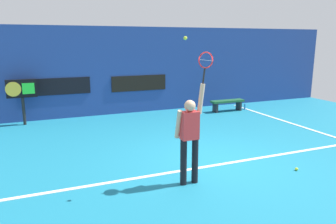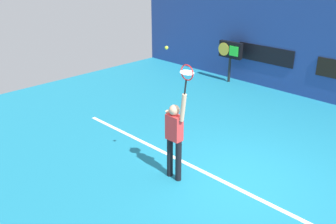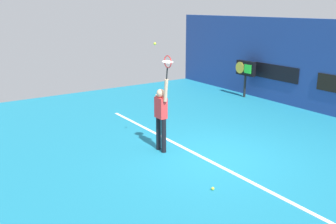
% 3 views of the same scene
% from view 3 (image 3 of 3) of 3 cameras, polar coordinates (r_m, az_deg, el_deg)
% --- Properties ---
extents(ground_plane, '(18.00, 18.00, 0.00)m').
position_cam_3_polar(ground_plane, '(9.73, 6.89, -6.75)').
color(ground_plane, teal).
extents(sponsor_banner_portside, '(2.20, 0.03, 0.60)m').
position_cam_3_polar(sponsor_banner_portside, '(15.48, 16.16, 5.84)').
color(sponsor_banner_portside, black).
extents(court_baseline, '(10.00, 0.10, 0.01)m').
position_cam_3_polar(court_baseline, '(9.56, 5.61, -7.10)').
color(court_baseline, white).
rests_on(court_baseline, ground_plane).
extents(tennis_player, '(0.56, 0.31, 1.99)m').
position_cam_3_polar(tennis_player, '(9.69, -1.07, -0.38)').
color(tennis_player, black).
rests_on(tennis_player, ground_plane).
extents(tennis_racket, '(0.35, 0.27, 0.62)m').
position_cam_3_polar(tennis_racket, '(9.14, -0.05, 7.51)').
color(tennis_racket, black).
extents(tennis_ball, '(0.07, 0.07, 0.07)m').
position_cam_3_polar(tennis_ball, '(9.43, -2.02, 10.43)').
color(tennis_ball, '#CCE033').
extents(scoreboard_clock, '(0.96, 0.20, 1.54)m').
position_cam_3_polar(scoreboard_clock, '(15.95, 11.81, 6.39)').
color(scoreboard_clock, black).
rests_on(scoreboard_clock, ground_plane).
extents(spare_ball, '(0.07, 0.07, 0.07)m').
position_cam_3_polar(spare_ball, '(8.04, 6.88, -11.57)').
color(spare_ball, '#CCE033').
rests_on(spare_ball, ground_plane).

